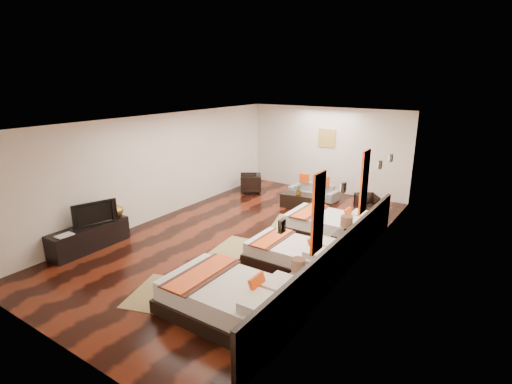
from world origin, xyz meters
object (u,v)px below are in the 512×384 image
Objects in this scene: bed_near at (232,299)px; armchair_right at (366,203)px; book at (61,234)px; coffee_table at (298,200)px; tv_console at (89,237)px; armchair_left at (250,183)px; table_plant at (299,190)px; tv at (94,213)px; nightstand_a at (297,289)px; nightstand_b at (345,243)px; bed_far at (330,225)px; bed_mid at (294,254)px; sofa at (314,191)px; figurine at (115,209)px.

armchair_right is at bearing 88.13° from bed_near.
book reaches higher than coffee_table.
tv_console is 5.71m from armchair_left.
armchair_right is at bearing 21.68° from table_plant.
tv is 7.20m from armchair_right.
tv is (-4.89, -0.42, 0.52)m from nightstand_a.
tv is at bearing -152.04° from nightstand_b.
bed_far reaches higher than armchair_right.
bed_far is at bearing -31.65° from tv.
bed_far reaches higher than bed_mid.
sofa is at bearing 71.06° from armchair_left.
table_plant is (-1.60, 5.42, 0.25)m from bed_near.
tv_console is (-4.95, -2.75, -0.05)m from nightstand_b.
table_plant is at bearing -82.98° from sofa.
table_plant reaches higher than coffee_table.
bed_mid is 4.71m from sofa.
figurine is at bearing -169.09° from armchair_right.
tv reaches higher than coffee_table.
tv_console is at bearing -173.48° from nightstand_a.
figurine reaches higher than bed_mid.
armchair_left is at bearing 133.88° from bed_mid.
table_plant is at bearing 40.63° from armchair_left.
nightstand_b is 5.99m from book.
book is at bearing -149.52° from bed_mid.
bed_far is 2.17m from table_plant.
bed_near reaches higher than sofa.
figurine is 0.37× the size of coffee_table.
book is 0.90× the size of figurine.
book is (-4.95, -3.37, 0.24)m from nightstand_b.
figurine reaches higher than book.
armchair_left is (-4.44, 5.12, 0.01)m from nightstand_a.
nightstand_b is 5.35m from figurine.
bed_mid is (-0.01, 2.12, -0.05)m from bed_near.
armchair_right is 0.59× the size of coffee_table.
bed_mid is 4.58m from tv_console.
table_plant reaches higher than sofa.
bed_mid is 4.36m from figurine.
figurine is at bearing -40.66° from armchair_left.
table_plant is at bearing -58.73° from coffee_table.
bed_mid is 1.49m from nightstand_a.
nightstand_a is at bearing -122.45° from armchair_right.
tv reaches higher than bed_near.
armchair_left is 1.18× the size of armchair_right.
tv_console is 1.16× the size of sofa.
tv is at bearing -107.59° from sofa.
nightstand_b reaches higher than sofa.
tv is (-4.89, -2.60, 0.50)m from nightstand_b.
coffee_table is at bearing 121.27° from table_plant.
table_plant reaches higher than armchair_right.
tv is 5.61m from table_plant.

